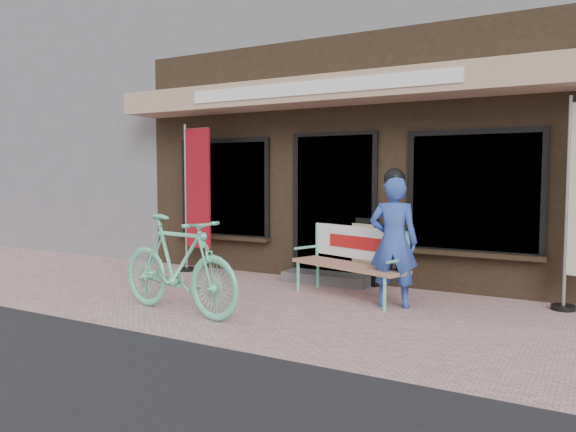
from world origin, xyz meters
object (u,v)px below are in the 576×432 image
Objects in this scene: bench at (353,256)px; person at (394,239)px; bicycle at (178,265)px; nobori_red at (196,196)px; menu_stand at (365,251)px.

person reaches higher than bench.
person is 0.89× the size of bicycle.
bicycle is at bearing -156.48° from person.
nobori_red is at bearing -169.64° from bench.
bench is 1.79× the size of menu_stand.
nobori_red is at bearing -149.71° from menu_stand.
person is at bearing -1.44° from bench.
menu_stand is at bearing -16.71° from bicycle.
person reaches higher than menu_stand.
bench is 0.72m from person.
nobori_red is (-1.53, 2.22, 0.67)m from bicycle.
bench is 1.04× the size of person.
bicycle reaches higher than menu_stand.
bicycle is at bearing -46.08° from nobori_red.
nobori_red is at bearing 155.31° from person.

